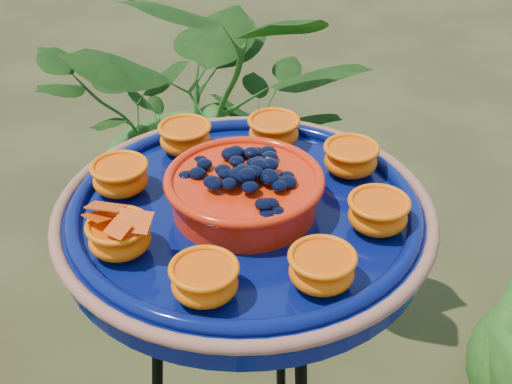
% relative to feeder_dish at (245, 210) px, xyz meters
% --- Properties ---
extents(feeder_dish, '(0.59, 0.59, 0.11)m').
position_rel_feeder_dish_xyz_m(feeder_dish, '(0.00, 0.00, 0.00)').
color(feeder_dish, '#06104E').
rests_on(feeder_dish, tripod_stand).
extents(shrub_back_left, '(1.14, 1.07, 1.01)m').
position_rel_feeder_dish_xyz_m(shrub_back_left, '(-0.76, 0.79, -0.48)').
color(shrub_back_left, '#154512').
rests_on(shrub_back_left, ground).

